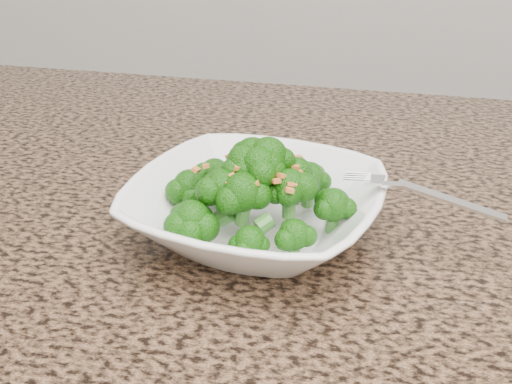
# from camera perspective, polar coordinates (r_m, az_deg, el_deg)

# --- Properties ---
(granite_counter) EXTENTS (1.64, 1.04, 0.03)m
(granite_counter) POSITION_cam_1_polar(r_m,az_deg,el_deg) (0.64, 12.93, -7.05)
(granite_counter) COLOR brown
(granite_counter) RESTS_ON cabinet
(bowl) EXTENTS (0.28, 0.28, 0.06)m
(bowl) POSITION_cam_1_polar(r_m,az_deg,el_deg) (0.64, 0.00, -1.59)
(bowl) COLOR white
(bowl) RESTS_ON granite_counter
(broccoli_pile) EXTENTS (0.22, 0.22, 0.06)m
(broccoli_pile) POSITION_cam_1_polar(r_m,az_deg,el_deg) (0.61, 0.00, 3.58)
(broccoli_pile) COLOR #185B0A
(broccoli_pile) RESTS_ON bowl
(garlic_topping) EXTENTS (0.13, 0.13, 0.01)m
(garlic_topping) POSITION_cam_1_polar(r_m,az_deg,el_deg) (0.60, 0.00, 6.69)
(garlic_topping) COLOR orange
(garlic_topping) RESTS_ON broccoli_pile
(fork) EXTENTS (0.17, 0.04, 0.01)m
(fork) POSITION_cam_1_polar(r_m,az_deg,el_deg) (0.62, 12.38, 0.57)
(fork) COLOR silver
(fork) RESTS_ON bowl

